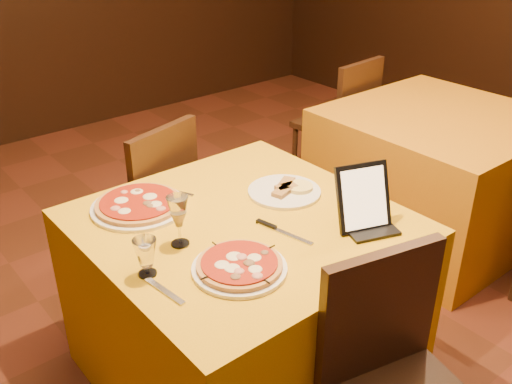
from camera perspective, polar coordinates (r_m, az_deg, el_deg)
floor at (r=2.56m, az=7.32°, el=-18.42°), size 6.00×7.00×0.01m
main_table at (r=2.34m, az=-1.28°, el=-10.77°), size 1.10×1.10×0.75m
side_table at (r=3.48m, az=17.37°, el=1.63°), size 1.10×1.10×0.75m
chair_main_far at (r=2.88m, az=-11.51°, el=-1.40°), size 0.56×0.56×0.91m
chair_side_far at (r=3.90m, az=7.75°, el=6.79°), size 0.46×0.46×0.91m
pizza_near at (r=1.85m, az=-1.67°, el=-7.45°), size 0.31×0.31×0.03m
pizza_far at (r=2.24m, az=-11.64°, el=-1.30°), size 0.37×0.37×0.03m
cutlet_dish at (r=2.31m, az=2.85°, el=0.18°), size 0.30×0.30×0.03m
wine_glass at (r=1.95m, az=-7.74°, el=-2.86°), size 0.09×0.09×0.19m
water_glass at (r=1.84m, az=-10.96°, el=-6.44°), size 0.09×0.09×0.13m
tablet at (r=2.07m, az=10.67°, el=-0.50°), size 0.22×0.16×0.24m
knife at (r=2.04m, az=2.92°, el=-4.15°), size 0.07×0.23×0.01m
fork_near at (r=1.79m, az=-9.12°, el=-9.75°), size 0.04×0.18×0.01m
fork_far at (r=2.34m, az=-7.72°, el=-0.03°), size 0.07×0.13×0.01m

